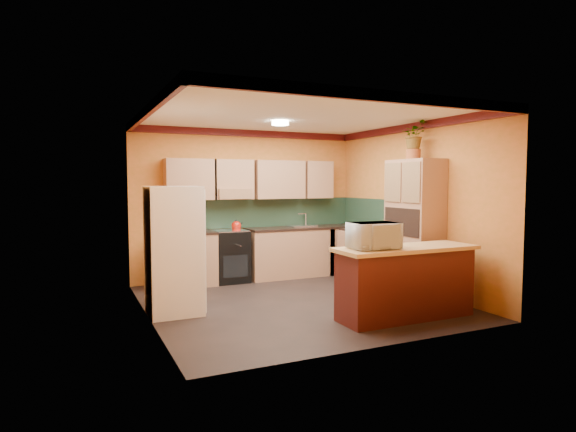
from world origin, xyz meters
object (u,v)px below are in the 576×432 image
at_px(stove, 230,256).
at_px(pantry, 414,228).
at_px(breakfast_bar, 405,284).
at_px(microwave, 374,236).
at_px(fridge, 174,250).
at_px(base_cabinets_back, 263,255).

relative_size(stove, pantry, 0.43).
relative_size(pantry, breakfast_bar, 1.17).
bearing_deg(stove, microwave, -74.76).
height_order(pantry, breakfast_bar, pantry).
distance_m(breakfast_bar, microwave, 0.82).
relative_size(breakfast_bar, microwave, 3.06).
xyz_separation_m(fridge, pantry, (3.60, -0.47, 0.20)).
xyz_separation_m(base_cabinets_back, pantry, (1.66, -2.14, 0.61)).
bearing_deg(pantry, fridge, 172.51).
distance_m(fridge, microwave, 2.62).
bearing_deg(fridge, breakfast_bar, -28.70).
bearing_deg(breakfast_bar, fridge, 151.30).
relative_size(base_cabinets_back, breakfast_bar, 2.03).
distance_m(stove, fridge, 2.16).
xyz_separation_m(stove, fridge, (-1.31, -1.66, 0.39)).
bearing_deg(stove, base_cabinets_back, 0.00).
relative_size(stove, fridge, 0.54).
height_order(fridge, microwave, fridge).
bearing_deg(breakfast_bar, stove, 113.40).
height_order(stove, breakfast_bar, stove).
distance_m(stove, microwave, 3.30).
distance_m(fridge, breakfast_bar, 3.07).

